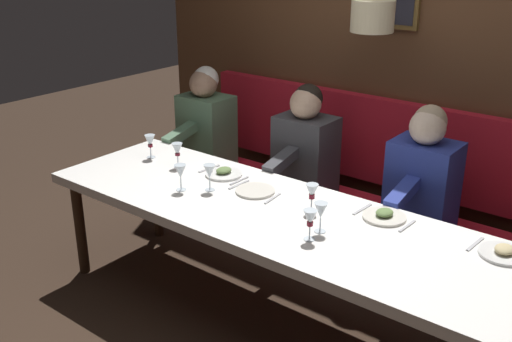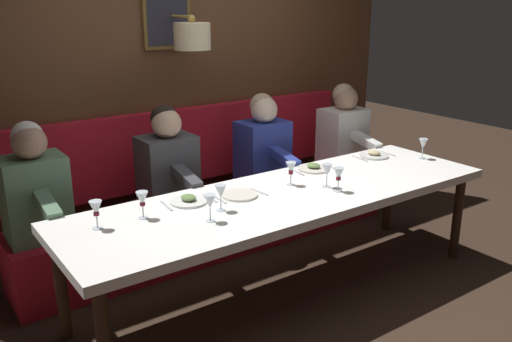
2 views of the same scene
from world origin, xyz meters
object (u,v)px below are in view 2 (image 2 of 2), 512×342
wine_glass_3 (210,202)px  diner_far (34,186)px  wine_glass_2 (221,192)px  wine_glass_0 (142,200)px  wine_glass_6 (96,209)px  wine_glass_5 (327,171)px  dining_table (287,201)px  wine_glass_7 (423,144)px  wine_glass_1 (291,169)px  diner_nearest (343,130)px  diner_middle (168,162)px  wine_glass_4 (339,175)px  diner_near (263,145)px

wine_glass_3 → diner_far: bearing=35.7°
wine_glass_2 → wine_glass_0: bearing=69.6°
wine_glass_3 → wine_glass_6: same height
diner_far → wine_glass_5: bearing=-119.4°
dining_table → wine_glass_3: 0.70m
wine_glass_2 → wine_glass_5: (-0.05, -0.82, 0.00)m
wine_glass_3 → wine_glass_7: (0.13, -2.06, 0.00)m
diner_far → wine_glass_1: size_ratio=4.82×
diner_far → wine_glass_0: (-0.73, -0.42, 0.04)m
wine_glass_5 → wine_glass_6: (0.22, 1.53, -0.00)m
dining_table → wine_glass_3: wine_glass_3 is taller
dining_table → diner_nearest: 1.63m
diner_nearest → wine_glass_0: diner_nearest is taller
diner_middle → wine_glass_0: diner_middle is taller
wine_glass_0 → wine_glass_3: same height
diner_middle → wine_glass_7: (-0.87, -1.83, 0.04)m
wine_glass_2 → wine_glass_4: bearing=-100.7°
wine_glass_6 → wine_glass_7: same height
wine_glass_1 → wine_glass_4: size_ratio=1.00×
wine_glass_4 → wine_glass_2: bearing=79.3°
diner_near → wine_glass_3: size_ratio=4.82×
wine_glass_5 → wine_glass_6: bearing=81.8°
diner_far → wine_glass_6: (-0.72, -0.15, 0.04)m
diner_far → wine_glass_0: 0.85m
dining_table → wine_glass_5: bearing=-102.0°
diner_middle → diner_far: size_ratio=1.00×
wine_glass_6 → diner_middle: bearing=-47.9°
diner_nearest → diner_far: same height
wine_glass_3 → wine_glass_5: (0.06, -0.96, 0.00)m
wine_glass_2 → wine_glass_6: same height
wine_glass_4 → dining_table: bearing=60.4°
diner_middle → wine_glass_2: bearing=174.1°
wine_glass_1 → wine_glass_0: bearing=88.2°
diner_middle → wine_glass_6: bearing=132.1°
wine_glass_2 → wine_glass_6: 0.73m
diner_middle → wine_glass_2: diner_middle is taller
wine_glass_3 → wine_glass_7: size_ratio=1.00×
wine_glass_7 → wine_glass_5: bearing=93.8°
wine_glass_5 → wine_glass_7: bearing=-86.2°
wine_glass_3 → diner_middle: bearing=-13.0°
dining_table → wine_glass_4: wine_glass_4 is taller
wine_glass_1 → wine_glass_2: same height
diner_nearest → wine_glass_5: 1.43m
diner_middle → wine_glass_2: size_ratio=4.82×
diner_nearest → wine_glass_4: (-1.05, 1.06, 0.04)m
wine_glass_0 → wine_glass_5: same height
wine_glass_7 → wine_glass_0: bearing=86.7°
wine_glass_4 → diner_middle: bearing=34.8°
diner_nearest → wine_glass_1: bearing=121.7°
diner_nearest → wine_glass_3: bearing=116.3°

